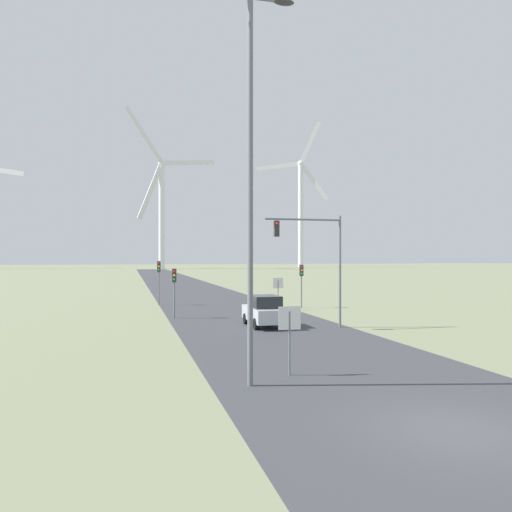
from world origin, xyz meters
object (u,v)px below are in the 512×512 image
traffic_light_mast_overhead (315,248)px  wind_turbine_left (162,201)px  streetlamp (250,149)px  traffic_light_post_near_right (301,276)px  traffic_light_post_near_left (174,282)px  wind_turbine_center (301,203)px  stop_sign_far (278,288)px  car_approaching (264,311)px  traffic_light_post_mid_left (159,273)px  stop_sign_near (289,327)px

traffic_light_mast_overhead → wind_turbine_left: 160.45m
streetlamp → traffic_light_post_near_right: (9.81, 22.83, -4.96)m
traffic_light_post_near_right → wind_turbine_left: 149.58m
traffic_light_post_near_left → wind_turbine_center: size_ratio=0.05×
stop_sign_far → traffic_light_post_near_left: (-8.23, -3.21, 0.69)m
traffic_light_post_near_left → car_approaching: bearing=-47.7°
traffic_light_post_near_left → traffic_light_post_mid_left: (-0.45, 9.76, 0.32)m
traffic_light_post_near_left → stop_sign_far: bearing=21.3°
traffic_light_post_mid_left → car_approaching: 16.05m
traffic_light_post_near_left → traffic_light_post_near_right: bearing=23.1°
traffic_light_post_near_right → traffic_light_post_mid_left: traffic_light_post_mid_left is taller
wind_turbine_center → traffic_light_post_near_left: bearing=-112.1°
stop_sign_near → stop_sign_far: size_ratio=0.95×
car_approaching → traffic_light_post_near_left: bearing=132.3°
traffic_light_post_near_right → wind_turbine_left: size_ratio=0.06×
traffic_light_mast_overhead → stop_sign_near: bearing=-115.5°
stop_sign_near → wind_turbine_center: wind_turbine_center is taller
traffic_light_post_near_left → car_approaching: traffic_light_post_near_left is taller
traffic_light_post_near_right → traffic_light_post_mid_left: (-11.05, 5.25, 0.20)m
stop_sign_far → traffic_light_post_near_left: size_ratio=0.75×
traffic_light_post_mid_left → wind_turbine_center: 175.14m
stop_sign_far → traffic_light_post_near_right: bearing=28.7°
traffic_light_post_near_left → traffic_light_post_near_right: 11.52m
stop_sign_near → traffic_light_post_mid_left: size_ratio=0.63×
stop_sign_near → wind_turbine_left: bearing=87.9°
streetlamp → wind_turbine_left: size_ratio=0.22×
stop_sign_far → traffic_light_post_near_left: 8.86m
stop_sign_near → wind_turbine_center: 199.20m
stop_sign_near → traffic_light_post_near_right: traffic_light_post_near_right is taller
traffic_light_post_near_right → traffic_light_post_near_left: bearing=-156.9°
stop_sign_far → traffic_light_mast_overhead: 10.40m
stop_sign_far → traffic_light_mast_overhead: size_ratio=0.39×
traffic_light_post_mid_left → wind_turbine_center: size_ratio=0.06×
stop_sign_far → stop_sign_near: bearing=-105.8°
stop_sign_far → traffic_light_post_near_left: bearing=-158.7°
traffic_light_post_near_left → traffic_light_mast_overhead: 10.29m
wind_turbine_left → stop_sign_far: bearing=-90.2°
car_approaching → wind_turbine_left: size_ratio=0.07×
traffic_light_mast_overhead → wind_turbine_center: 187.31m
streetlamp → traffic_light_post_near_right: 25.34m
car_approaching → wind_turbine_center: (63.70, 174.11, 26.66)m
traffic_light_post_near_left → wind_turbine_left: 154.29m
streetlamp → traffic_light_mast_overhead: 13.66m
traffic_light_post_near_left → traffic_light_post_near_right: (10.60, 4.51, 0.12)m
streetlamp → wind_turbine_left: bearing=87.4°
traffic_light_mast_overhead → car_approaching: (-2.63, 1.47, -3.69)m
stop_sign_far → traffic_light_post_mid_left: size_ratio=0.67×
streetlamp → stop_sign_near: 6.17m
traffic_light_mast_overhead → wind_turbine_center: wind_turbine_center is taller
streetlamp → wind_turbine_center: size_ratio=0.20×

